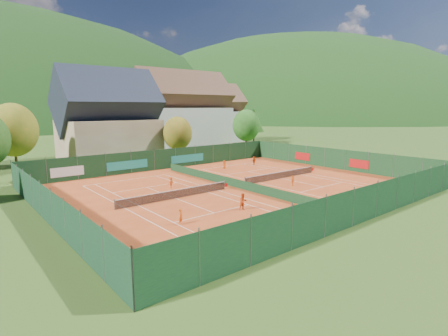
% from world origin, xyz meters
% --- Properties ---
extents(ground, '(600.00, 600.00, 0.00)m').
position_xyz_m(ground, '(0.00, 0.00, -0.02)').
color(ground, '#2E4C17').
rests_on(ground, ground).
extents(clay_pad, '(40.00, 32.00, 0.01)m').
position_xyz_m(clay_pad, '(0.00, 0.00, 0.01)').
color(clay_pad, '#AC3F19').
rests_on(clay_pad, ground).
extents(court_markings_left, '(11.03, 23.83, 0.00)m').
position_xyz_m(court_markings_left, '(-8.00, 0.00, 0.01)').
color(court_markings_left, white).
rests_on(court_markings_left, ground).
extents(court_markings_right, '(11.03, 23.83, 0.00)m').
position_xyz_m(court_markings_right, '(8.00, 0.00, 0.01)').
color(court_markings_right, white).
rests_on(court_markings_right, ground).
extents(tennis_net_left, '(13.30, 0.10, 1.02)m').
position_xyz_m(tennis_net_left, '(-7.85, 0.00, 0.51)').
color(tennis_net_left, '#59595B').
rests_on(tennis_net_left, ground).
extents(tennis_net_right, '(13.30, 0.10, 1.02)m').
position_xyz_m(tennis_net_right, '(8.15, 0.00, 0.51)').
color(tennis_net_right, '#59595B').
rests_on(tennis_net_right, ground).
extents(court_divider, '(0.03, 28.80, 1.00)m').
position_xyz_m(court_divider, '(0.00, 0.00, 0.50)').
color(court_divider, '#14371B').
rests_on(court_divider, ground).
extents(fence_north, '(40.00, 0.10, 3.00)m').
position_xyz_m(fence_north, '(-0.46, 15.99, 1.47)').
color(fence_north, '#12341A').
rests_on(fence_north, ground).
extents(fence_south, '(40.00, 0.04, 3.00)m').
position_xyz_m(fence_south, '(0.00, -16.00, 1.50)').
color(fence_south, '#163C20').
rests_on(fence_south, ground).
extents(fence_west, '(0.04, 32.00, 3.00)m').
position_xyz_m(fence_west, '(-20.00, 0.00, 1.50)').
color(fence_west, '#13341E').
rests_on(fence_west, ground).
extents(fence_east, '(0.09, 32.00, 3.00)m').
position_xyz_m(fence_east, '(20.00, 0.05, 1.48)').
color(fence_east, '#153B1C').
rests_on(fence_east, ground).
extents(chalet, '(16.20, 12.00, 16.00)m').
position_xyz_m(chalet, '(-3.00, 30.00, 6.62)').
color(chalet, beige).
rests_on(chalet, ground).
extents(hotel_block_a, '(21.60, 11.00, 17.25)m').
position_xyz_m(hotel_block_a, '(16.00, 36.00, 7.38)').
color(hotel_block_a, silver).
rests_on(hotel_block_a, ground).
extents(hotel_block_b, '(17.28, 10.00, 15.50)m').
position_xyz_m(hotel_block_b, '(30.00, 44.00, 6.62)').
color(hotel_block_b, silver).
rests_on(hotel_block_b, ground).
extents(tree_west_mid, '(6.44, 6.44, 9.78)m').
position_xyz_m(tree_west_mid, '(-18.00, 26.00, 6.07)').
color(tree_west_mid, '#473219').
rests_on(tree_west_mid, ground).
extents(tree_center, '(5.01, 5.01, 7.60)m').
position_xyz_m(tree_center, '(6.00, 22.00, 4.72)').
color(tree_center, '#402A16').
rests_on(tree_center, ground).
extents(tree_east_front, '(5.72, 5.72, 8.69)m').
position_xyz_m(tree_east_front, '(24.00, 24.00, 5.39)').
color(tree_east_front, '#482C19').
rests_on(tree_east_front, ground).
extents(tree_east_mid, '(5.04, 5.04, 9.00)m').
position_xyz_m(tree_east_mid, '(34.00, 32.00, 6.06)').
color(tree_east_mid, '#402917').
rests_on(tree_east_mid, ground).
extents(tree_east_back, '(7.15, 7.15, 10.86)m').
position_xyz_m(tree_east_back, '(26.00, 40.00, 6.74)').
color(tree_east_back, '#412717').
rests_on(tree_east_back, ground).
extents(mountain_backdrop, '(820.00, 530.00, 242.00)m').
position_xyz_m(mountain_backdrop, '(28.54, 233.48, -39.64)').
color(mountain_backdrop, black).
rests_on(mountain_backdrop, ground).
extents(ball_hopper, '(0.34, 0.34, 0.80)m').
position_xyz_m(ball_hopper, '(10.17, -12.18, 0.56)').
color(ball_hopper, slate).
rests_on(ball_hopper, ground).
extents(loose_ball_0, '(0.07, 0.07, 0.07)m').
position_xyz_m(loose_ball_0, '(-6.85, -6.36, 0.03)').
color(loose_ball_0, '#CCD833').
rests_on(loose_ball_0, ground).
extents(loose_ball_1, '(0.07, 0.07, 0.07)m').
position_xyz_m(loose_ball_1, '(3.66, -8.27, 0.03)').
color(loose_ball_1, '#CCD833').
rests_on(loose_ball_1, ground).
extents(player_left_near, '(0.56, 0.53, 1.29)m').
position_xyz_m(player_left_near, '(-11.89, -7.11, 0.64)').
color(player_left_near, '#D25412').
rests_on(player_left_near, ground).
extents(player_left_mid, '(0.84, 0.70, 1.57)m').
position_xyz_m(player_left_mid, '(-5.38, -7.32, 0.78)').
color(player_left_mid, '#CB4212').
rests_on(player_left_mid, ground).
extents(player_left_far, '(0.95, 0.69, 1.32)m').
position_xyz_m(player_left_far, '(-6.00, 4.31, 0.66)').
color(player_left_far, '#CF4B12').
rests_on(player_left_far, ground).
extents(player_right_near, '(0.74, 0.75, 1.27)m').
position_xyz_m(player_right_near, '(5.75, -3.81, 0.64)').
color(player_right_near, orange).
rests_on(player_right_near, ground).
extents(player_right_far_a, '(0.68, 0.50, 1.27)m').
position_xyz_m(player_right_far_a, '(6.98, 10.46, 0.63)').
color(player_right_far_a, '#ED5915').
rests_on(player_right_far_a, ground).
extents(player_right_far_b, '(1.32, 0.58, 1.38)m').
position_xyz_m(player_right_far_b, '(12.85, 10.10, 0.69)').
color(player_right_far_b, '#CE5012').
rests_on(player_right_far_b, ground).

